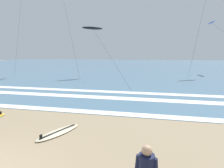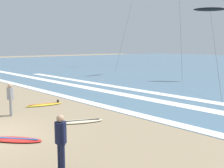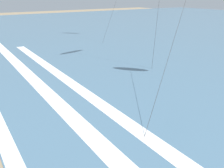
{
  "view_description": "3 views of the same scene",
  "coord_description": "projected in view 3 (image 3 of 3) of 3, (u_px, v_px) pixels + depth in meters",
  "views": [
    {
      "loc": [
        4.52,
        -2.77,
        3.36
      ],
      "look_at": [
        2.07,
        9.08,
        1.28
      ],
      "focal_mm": 28.44,
      "sensor_mm": 36.0,
      "label": 1
    },
    {
      "loc": [
        10.85,
        -3.29,
        3.43
      ],
      "look_at": [
        -1.66,
        7.9,
        1.11
      ],
      "focal_mm": 44.5,
      "sensor_mm": 36.0,
      "label": 2
    },
    {
      "loc": [
        10.43,
        5.69,
        6.33
      ],
      "look_at": [
        0.92,
        11.94,
        1.98
      ],
      "focal_mm": 38.32,
      "sensor_mm": 36.0,
      "label": 3
    }
  ],
  "objects": [
    {
      "name": "wave_foam_mid_break",
      "position": [
        85.0,
        129.0,
        11.79
      ],
      "size": [
        59.52,
        0.97,
        0.01
      ],
      "primitive_type": "cube",
      "color": "white",
      "rests_on": "ocean_surface"
    },
    {
      "name": "wave_foam_shoreline",
      "position": [
        8.0,
        147.0,
        10.44
      ],
      "size": [
        37.75,
        0.68,
        0.01
      ],
      "primitive_type": "cube",
      "color": "white",
      "rests_on": "ocean_surface"
    },
    {
      "name": "wave_foam_outer_break",
      "position": [
        94.0,
        99.0,
        15.12
      ],
      "size": [
        37.83,
        0.87,
        0.01
      ],
      "primitive_type": "cube",
      "color": "white",
      "rests_on": "ocean_surface"
    }
  ]
}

